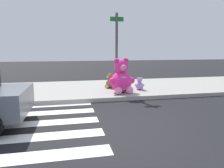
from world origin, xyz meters
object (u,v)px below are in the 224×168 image
plush_pink_large (122,79)px  plush_tan (126,83)px  sign_pole (117,50)px  plush_lavender (140,85)px  plush_brown (110,82)px

plush_pink_large → plush_tan: plush_pink_large is taller
sign_pole → plush_lavender: bearing=-7.2°
plush_tan → plush_brown: bearing=180.0°
sign_pole → plush_tan: 1.68m
plush_brown → sign_pole: bearing=-71.5°
plush_tan → sign_pole: bearing=-137.1°
plush_pink_large → sign_pole: bearing=96.6°
plush_pink_large → plush_brown: plush_pink_large is taller
plush_pink_large → plush_lavender: 1.09m
plush_brown → plush_tan: bearing=-0.0°
plush_tan → plush_brown: size_ratio=0.76×
sign_pole → plush_lavender: (1.00, -0.13, -1.48)m
sign_pole → plush_brown: bearing=108.5°
sign_pole → plush_brown: 1.53m
plush_lavender → plush_tan: (-0.43, 0.65, -0.01)m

